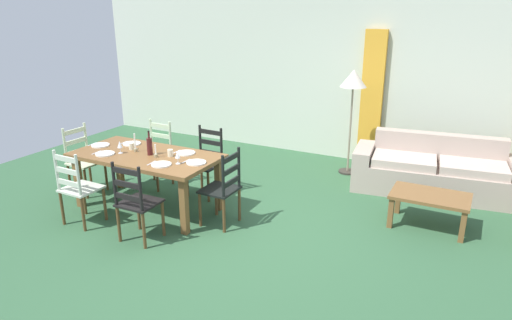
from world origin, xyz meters
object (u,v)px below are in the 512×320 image
object	(u,v)px
dining_chair_head_west	(83,160)
wine_glass_near_right	(178,155)
dining_chair_far_left	(157,154)
wine_glass_near_left	(120,145)
standing_lamp	(353,85)
dining_table	(146,160)
dining_chair_head_east	(223,188)
dining_chair_near_left	(78,188)
dining_chair_far_right	(206,162)
coffee_table	(430,200)
coffee_cup_secondary	(132,146)
wine_bottle	(150,146)
dining_chair_near_right	(136,202)
couch	(436,172)
coffee_cup_primary	(170,153)

from	to	relation	value
dining_chair_head_west	wine_glass_near_right	world-z (taller)	dining_chair_head_west
dining_chair_far_left	wine_glass_near_left	size ratio (longest dim) A/B	5.96
dining_chair_head_west	standing_lamp	distance (m)	4.11
dining_chair_far_left	wine_glass_near_left	bearing A→B (deg)	-82.16
dining_table	wine_glass_near_right	bearing A→B (deg)	-11.31
dining_table	dining_chair_head_east	distance (m)	1.14
dining_chair_near_left	dining_chair_far_right	world-z (taller)	same
coffee_table	standing_lamp	distance (m)	2.25
wine_glass_near_right	dining_chair_far_right	bearing A→B (deg)	101.50
coffee_cup_secondary	wine_bottle	bearing A→B (deg)	-9.60
dining_chair_head_east	coffee_table	xyz separation A→B (m)	(2.23, 1.08, -0.12)
dining_chair_near_right	wine_glass_near_right	size ratio (longest dim) A/B	5.96
coffee_cup_secondary	dining_chair_near_right	bearing A→B (deg)	-47.23
dining_chair_near_left	couch	xyz separation A→B (m)	(3.72, 3.09, -0.19)
wine_bottle	couch	distance (m)	4.01
wine_glass_near_right	wine_glass_near_left	bearing A→B (deg)	-179.91
wine_glass_near_right	couch	size ratio (longest dim) A/B	0.07
coffee_table	dining_chair_near_right	bearing A→B (deg)	-146.90
dining_chair_head_west	wine_glass_near_left	world-z (taller)	dining_chair_head_west
coffee_cup_secondary	dining_chair_far_right	bearing A→B (deg)	44.41
dining_chair_near_right	coffee_cup_secondary	world-z (taller)	dining_chair_near_right
dining_chair_near_left	wine_glass_near_right	bearing A→B (deg)	31.76
dining_chair_near_left	coffee_cup_primary	xyz separation A→B (m)	(0.77, 0.83, 0.32)
dining_chair_far_left	dining_chair_head_west	distance (m)	1.02
wine_bottle	wine_glass_near_right	world-z (taller)	wine_bottle
dining_chair_near_left	dining_chair_near_right	bearing A→B (deg)	-0.12
coffee_cup_secondary	dining_chair_head_west	bearing A→B (deg)	-178.33
wine_glass_near_right	coffee_cup_primary	bearing A→B (deg)	143.79
dining_chair_head_west	dining_chair_near_right	bearing A→B (deg)	-25.60
dining_chair_head_west	coffee_table	size ratio (longest dim) A/B	1.07
wine_glass_near_left	wine_glass_near_right	bearing A→B (deg)	0.09
dining_chair_near_left	dining_chair_far_right	bearing A→B (deg)	60.60
dining_chair_far_right	standing_lamp	xyz separation A→B (m)	(1.53, 1.76, 0.93)
wine_bottle	wine_glass_near_right	xyz separation A→B (m)	(0.53, -0.12, -0.01)
coffee_cup_primary	coffee_table	xyz separation A→B (m)	(3.02, 1.05, -0.44)
dining_chair_near_right	dining_chair_head_east	bearing A→B (deg)	50.78
dining_chair_head_east	wine_bottle	bearing A→B (deg)	-178.20
dining_chair_far_right	wine_glass_near_left	bearing A→B (deg)	-129.80
dining_chair_far_left	wine_bottle	xyz separation A→B (m)	(0.50, -0.71, 0.39)
dining_chair_near_right	wine_glass_near_right	world-z (taller)	dining_chair_near_right
dining_chair_near_right	wine_glass_near_left	bearing A→B (deg)	140.95
dining_chair_head_west	coffee_cup_primary	xyz separation A→B (m)	(1.53, 0.03, 0.32)
dining_table	dining_chair_head_west	size ratio (longest dim) A/B	1.98
wine_glass_near_right	standing_lamp	xyz separation A→B (m)	(1.35, 2.64, 0.55)
dining_chair_far_right	couch	distance (m)	3.28
dining_chair_near_right	coffee_cup_secondary	size ratio (longest dim) A/B	10.67
wine_bottle	coffee_table	size ratio (longest dim) A/B	0.35
coffee_cup_primary	couch	distance (m)	3.75
dining_table	coffee_cup_secondary	world-z (taller)	coffee_cup_secondary
dining_chair_near_left	wine_glass_near_left	distance (m)	0.75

